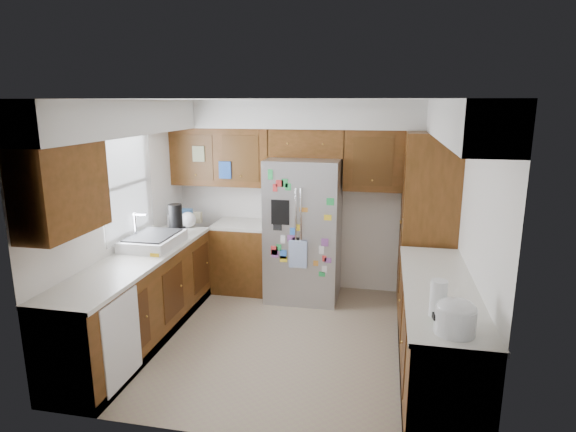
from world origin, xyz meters
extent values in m
plane|color=gray|center=(0.00, 0.00, 0.00)|extent=(3.60, 3.60, 0.00)
cube|color=white|center=(0.00, 1.60, 1.25)|extent=(3.60, 0.04, 2.50)
cube|color=white|center=(-1.80, 0.00, 1.25)|extent=(0.04, 3.20, 2.50)
cube|color=white|center=(1.80, 0.00, 1.25)|extent=(0.04, 3.20, 2.50)
cube|color=white|center=(0.00, -1.60, 1.25)|extent=(3.60, 0.04, 2.50)
cube|color=white|center=(0.00, 0.00, 2.51)|extent=(3.60, 3.20, 0.02)
cube|color=silver|center=(0.00, 1.41, 2.33)|extent=(3.60, 0.38, 0.35)
cube|color=silver|center=(-1.61, 0.00, 2.33)|extent=(0.38, 3.20, 0.35)
cube|color=silver|center=(1.61, 0.00, 2.33)|extent=(0.38, 3.20, 0.35)
cube|color=#452A0D|center=(-1.14, 1.43, 1.77)|extent=(1.33, 0.34, 0.75)
cube|color=#452A0D|center=(1.14, 1.43, 1.77)|extent=(1.33, 0.34, 0.75)
cube|color=#452A0D|center=(-1.63, -1.15, 1.77)|extent=(0.34, 0.85, 0.75)
cube|color=white|center=(-1.79, 0.10, 1.60)|extent=(0.02, 0.90, 1.05)
cube|color=white|center=(-1.75, 0.10, 1.60)|extent=(0.01, 1.02, 1.15)
cube|color=#1C4BA8|center=(-1.03, 1.24, 1.62)|extent=(0.16, 0.02, 0.22)
cube|color=beige|center=(-1.39, 1.24, 1.82)|extent=(0.16, 0.02, 0.20)
cube|color=#452A0D|center=(-1.50, -0.30, 0.44)|extent=(0.60, 2.60, 0.88)
cube|color=#452A0D|center=(-0.83, 1.30, 0.44)|extent=(0.75, 0.60, 0.88)
cube|color=silver|center=(-1.50, -0.30, 0.90)|extent=(0.63, 2.60, 0.04)
cube|color=silver|center=(-0.83, 1.30, 0.90)|extent=(0.75, 0.60, 0.04)
cube|color=black|center=(-1.50, -0.30, 0.05)|extent=(0.60, 2.60, 0.10)
cube|color=white|center=(-1.19, -1.15, 0.46)|extent=(0.01, 0.58, 0.80)
cube|color=#452A0D|center=(1.50, -0.47, 0.44)|extent=(0.60, 2.25, 0.88)
cube|color=silver|center=(1.50, -0.47, 0.90)|extent=(0.63, 2.25, 0.04)
cube|color=black|center=(1.50, -0.47, 0.05)|extent=(0.60, 2.25, 0.10)
cube|color=#452A0D|center=(1.50, 1.15, 1.07)|extent=(0.60, 0.90, 2.15)
cube|color=#B0B0B6|center=(0.00, 1.21, 0.90)|extent=(0.90, 0.75, 1.80)
cylinder|color=silver|center=(-0.03, 0.82, 1.05)|extent=(0.02, 0.02, 0.90)
cylinder|color=silver|center=(0.03, 0.82, 1.05)|extent=(0.02, 0.02, 0.90)
cube|color=black|center=(-0.22, 0.83, 1.20)|extent=(0.22, 0.01, 0.30)
cube|color=white|center=(0.00, 0.80, 0.70)|extent=(0.22, 0.01, 0.34)
cube|color=red|center=(-0.23, 0.82, 1.55)|extent=(0.09, 0.00, 0.08)
cube|color=red|center=(0.32, 0.82, 0.66)|extent=(0.05, 0.00, 0.07)
cube|color=orange|center=(0.21, 0.82, 0.59)|extent=(0.06, 0.00, 0.07)
cube|color=yellow|center=(-0.18, 0.82, 0.62)|extent=(0.09, 0.00, 0.08)
cube|color=#8C4C99|center=(0.36, 0.82, 0.64)|extent=(0.08, 0.00, 0.06)
cube|color=yellow|center=(0.35, 0.82, 1.16)|extent=(0.09, 0.00, 0.07)
cube|color=white|center=(-0.19, 0.82, 0.87)|extent=(0.06, 0.00, 0.10)
cube|color=#8C4C99|center=(-0.29, 0.82, 0.68)|extent=(0.09, 0.00, 0.10)
cube|color=yellow|center=(0.01, 0.82, 1.02)|extent=(0.06, 0.00, 0.08)
cube|color=red|center=(-0.28, 0.82, 1.49)|extent=(0.06, 0.00, 0.09)
cube|color=green|center=(0.29, 0.82, 0.46)|extent=(0.08, 0.00, 0.06)
cube|color=#8C4C99|center=(-0.09, 0.82, 0.89)|extent=(0.09, 0.00, 0.08)
cube|color=#8C4C99|center=(0.32, 0.82, 0.86)|extent=(0.09, 0.00, 0.10)
cube|color=orange|center=(0.06, 0.82, 1.24)|extent=(0.10, 0.00, 0.05)
cube|color=green|center=(-0.24, 0.82, 0.76)|extent=(0.06, 0.00, 0.08)
cube|color=green|center=(-0.12, 0.82, 1.51)|extent=(0.07, 0.00, 0.08)
cube|color=white|center=(0.28, 0.82, 0.77)|extent=(0.06, 0.00, 0.10)
cube|color=red|center=(-0.30, 0.82, 0.72)|extent=(0.08, 0.00, 0.11)
cube|color=blue|center=(-0.07, 0.82, 0.97)|extent=(0.06, 0.00, 0.09)
cube|color=green|center=(-0.17, 0.82, 1.55)|extent=(0.07, 0.00, 0.10)
cube|color=green|center=(-0.34, 0.82, 1.65)|extent=(0.06, 0.00, 0.12)
cube|color=blue|center=(-0.18, 0.82, 0.68)|extent=(0.08, 0.00, 0.11)
cube|color=black|center=(-0.25, 0.82, 1.02)|extent=(0.11, 0.00, 0.08)
cube|color=black|center=(-0.03, 0.82, 0.84)|extent=(0.08, 0.00, 0.12)
cube|color=green|center=(0.37, 0.82, 1.35)|extent=(0.09, 0.00, 0.08)
cube|color=white|center=(0.32, 0.82, 0.52)|extent=(0.06, 0.00, 0.09)
cube|color=#452A0D|center=(0.00, 1.43, 1.98)|extent=(0.96, 0.34, 0.35)
sphere|color=#262FAB|center=(-0.38, 1.43, 2.28)|extent=(0.26, 0.26, 0.26)
cylinder|color=black|center=(0.20, 1.36, 2.22)|extent=(0.25, 0.25, 0.14)
ellipsoid|color=#333338|center=(0.20, 1.36, 2.29)|extent=(0.23, 0.23, 0.10)
cube|color=white|center=(-1.50, 0.10, 0.98)|extent=(0.52, 0.70, 0.12)
cube|color=black|center=(-1.50, 0.10, 1.04)|extent=(0.44, 0.60, 0.02)
cylinder|color=silver|center=(-1.70, 0.10, 1.14)|extent=(0.02, 0.02, 0.30)
cylinder|color=silver|center=(-1.64, 0.10, 1.27)|extent=(0.16, 0.02, 0.02)
cube|color=yellow|center=(-1.31, -0.16, 0.94)|extent=(0.10, 0.18, 0.04)
cube|color=black|center=(-1.43, 0.56, 0.97)|extent=(0.18, 0.14, 0.10)
cylinder|color=black|center=(-1.43, 0.56, 1.16)|extent=(0.16, 0.16, 0.28)
cylinder|color=#B0B0B6|center=(-1.59, 0.80, 1.02)|extent=(0.14, 0.14, 0.20)
sphere|color=white|center=(-1.45, 0.94, 1.02)|extent=(0.20, 0.20, 0.20)
cube|color=#3F72B2|center=(-1.57, 1.19, 1.01)|extent=(0.14, 0.10, 0.18)
cube|color=#BFB28C|center=(-1.42, 1.21, 0.99)|extent=(0.10, 0.08, 0.14)
cylinder|color=white|center=(-1.52, 0.44, 0.98)|extent=(0.08, 0.08, 0.11)
cylinder|color=silver|center=(1.50, -1.38, 1.01)|extent=(0.28, 0.28, 0.19)
ellipsoid|color=silver|center=(1.50, -1.38, 1.11)|extent=(0.27, 0.27, 0.12)
cube|color=black|center=(1.37, -1.38, 1.03)|extent=(0.04, 0.06, 0.04)
cylinder|color=white|center=(1.41, -1.12, 1.06)|extent=(0.12, 0.12, 0.28)
camera|label=1|loc=(0.98, -4.60, 2.48)|focal=30.00mm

